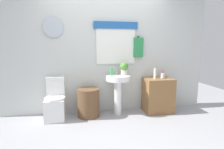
# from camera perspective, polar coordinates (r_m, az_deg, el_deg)

# --- Properties ---
(ground_plane) EXTENTS (8.00, 8.00, 0.00)m
(ground_plane) POSITION_cam_1_polar(r_m,az_deg,el_deg) (2.90, 1.28, -19.23)
(ground_plane) COLOR #A3A3A8
(back_wall) EXTENTS (4.40, 0.18, 2.60)m
(back_wall) POSITION_cam_1_polar(r_m,az_deg,el_deg) (3.68, -2.16, 8.01)
(back_wall) COLOR silver
(back_wall) RESTS_ON ground_plane
(toilet) EXTENTS (0.38, 0.51, 0.80)m
(toilet) POSITION_cam_1_polar(r_m,az_deg,el_deg) (3.59, -17.90, -8.75)
(toilet) COLOR white
(toilet) RESTS_ON ground_plane
(laundry_hamper) EXTENTS (0.43, 0.43, 0.56)m
(laundry_hamper) POSITION_cam_1_polar(r_m,az_deg,el_deg) (3.53, -7.68, -9.07)
(laundry_hamper) COLOR brown
(laundry_hamper) RESTS_ON ground_plane
(pedestal_sink) EXTENTS (0.48, 0.48, 0.80)m
(pedestal_sink) POSITION_cam_1_polar(r_m,az_deg,el_deg) (3.51, 1.94, -3.79)
(pedestal_sink) COLOR white
(pedestal_sink) RESTS_ON ground_plane
(faucet) EXTENTS (0.03, 0.03, 0.10)m
(faucet) POSITION_cam_1_polar(r_m,az_deg,el_deg) (3.58, 1.56, 0.73)
(faucet) COLOR silver
(faucet) RESTS_ON pedestal_sink
(wooden_cabinet) EXTENTS (0.58, 0.44, 0.72)m
(wooden_cabinet) POSITION_cam_1_polar(r_m,az_deg,el_deg) (3.84, 14.73, -6.53)
(wooden_cabinet) COLOR olive
(wooden_cabinet) RESTS_ON ground_plane
(soap_bottle) EXTENTS (0.05, 0.05, 0.15)m
(soap_bottle) POSITION_cam_1_polar(r_m,az_deg,el_deg) (3.49, -0.14, 0.92)
(soap_bottle) COLOR green
(soap_bottle) RESTS_ON pedestal_sink
(potted_plant) EXTENTS (0.17, 0.17, 0.26)m
(potted_plant) POSITION_cam_1_polar(r_m,az_deg,el_deg) (3.54, 3.98, 2.05)
(potted_plant) COLOR beige
(potted_plant) RESTS_ON pedestal_sink
(lotion_bottle) EXTENTS (0.05, 0.05, 0.22)m
(lotion_bottle) POSITION_cam_1_polar(r_m,az_deg,el_deg) (3.67, 13.86, 0.26)
(lotion_bottle) COLOR white
(lotion_bottle) RESTS_ON wooden_cabinet
(toothbrush_cup) EXTENTS (0.08, 0.08, 0.19)m
(toothbrush_cup) POSITION_cam_1_polar(r_m,az_deg,el_deg) (3.81, 16.24, -0.34)
(toothbrush_cup) COLOR silver
(toothbrush_cup) RESTS_ON wooden_cabinet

